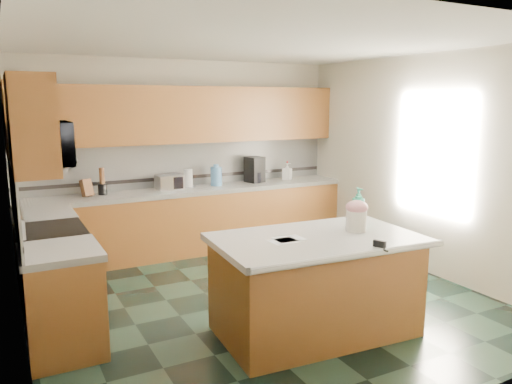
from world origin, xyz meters
TOP-DOWN VIEW (x-y plane):
  - floor at (0.00, 0.00)m, footprint 4.60×4.60m
  - ceiling at (0.00, 0.00)m, footprint 4.60×4.60m
  - wall_back at (0.00, 2.32)m, footprint 4.60×0.04m
  - wall_front at (0.00, -2.32)m, footprint 4.60×0.04m
  - wall_left at (-2.32, 0.00)m, footprint 0.04×4.60m
  - wall_right at (2.32, 0.00)m, footprint 0.04×4.60m
  - back_base_cab at (0.00, 2.00)m, footprint 4.60×0.60m
  - back_countertop at (0.00, 2.00)m, footprint 4.60×0.64m
  - back_upper_cab at (0.00, 2.13)m, footprint 4.60×0.33m
  - back_backsplash at (0.00, 2.29)m, footprint 4.60×0.02m
  - back_accent_band at (0.00, 2.28)m, footprint 4.60×0.01m
  - left_base_cab_rear at (-2.00, 1.29)m, footprint 0.60×0.82m
  - left_counter_rear at (-2.00, 1.29)m, footprint 0.64×0.82m
  - left_base_cab_front at (-2.00, -0.24)m, footprint 0.60×0.72m
  - left_counter_front at (-2.00, -0.24)m, footprint 0.64×0.72m
  - left_backsplash at (-2.29, 0.55)m, footprint 0.02×2.30m
  - left_accent_band at (-2.28, 0.55)m, footprint 0.01×2.30m
  - left_upper_cab_rear at (-2.13, 1.42)m, footprint 0.33×1.09m
  - left_upper_cab_front at (-2.13, -0.24)m, footprint 0.33×0.72m
  - range_body at (-2.00, 0.50)m, footprint 0.60×0.76m
  - range_oven_door at (-1.71, 0.50)m, footprint 0.02×0.68m
  - range_cooktop at (-2.00, 0.50)m, footprint 0.62×0.78m
  - range_handle at (-1.68, 0.50)m, footprint 0.02×0.66m
  - range_backguard at (-2.26, 0.50)m, footprint 0.06×0.76m
  - microwave at (-2.00, 0.50)m, footprint 0.50×0.73m
  - island_base at (0.10, -0.92)m, footprint 1.80×1.10m
  - island_top at (0.10, -0.92)m, footprint 1.90×1.21m
  - island_bullnose at (0.10, -1.46)m, footprint 1.84×0.17m
  - treat_jar at (0.54, -0.93)m, footprint 0.25×0.25m
  - treat_jar_lid at (0.54, -0.93)m, footprint 0.21×0.21m
  - treat_jar_knob at (0.54, -0.93)m, footprint 0.07×0.02m
  - treat_jar_knob_end_l at (0.51, -0.93)m, footprint 0.04×0.04m
  - treat_jar_knob_end_r at (0.58, -0.93)m, footprint 0.04×0.04m
  - soap_bottle_island at (0.70, -0.76)m, footprint 0.17×0.17m
  - paper_sheet_a at (-0.24, -0.91)m, footprint 0.26×0.20m
  - paper_sheet_b at (-0.16, -0.88)m, footprint 0.27×0.20m
  - clamp_body at (0.38, -1.44)m, footprint 0.07×0.11m
  - clamp_handle at (0.38, -1.51)m, footprint 0.02×0.07m
  - knife_block at (-1.41, 2.05)m, footprint 0.17×0.19m
  - utensil_crock at (-1.21, 2.08)m, footprint 0.12×0.12m
  - utensil_bundle at (-1.21, 2.08)m, footprint 0.07×0.07m
  - toaster_oven at (-0.31, 2.05)m, footprint 0.37×0.26m
  - toaster_oven_door at (-0.31, 1.94)m, footprint 0.31×0.01m
  - paper_towel at (-0.02, 2.10)m, footprint 0.12×0.12m
  - paper_towel_base at (-0.02, 2.10)m, footprint 0.17×0.17m
  - water_jug at (0.39, 2.06)m, footprint 0.16×0.16m
  - water_jug_neck at (0.39, 2.06)m, footprint 0.08×0.08m
  - coffee_maker at (1.03, 2.08)m, footprint 0.28×0.29m
  - coffee_carafe at (1.03, 2.02)m, footprint 0.16×0.16m
  - soap_bottle_back at (1.59, 2.05)m, footprint 0.17×0.17m
  - soap_back_cap at (1.59, 2.05)m, footprint 0.02×0.02m
  - window_light_proxy at (2.29, -0.20)m, footprint 0.02×1.40m

SIDE VIEW (x-z plane):
  - floor at x=0.00m, z-range 0.00..0.00m
  - range_oven_door at x=-1.71m, z-range 0.12..0.68m
  - back_base_cab at x=0.00m, z-range 0.00..0.86m
  - left_base_cab_rear at x=-2.00m, z-range 0.00..0.86m
  - left_base_cab_front at x=-2.00m, z-range 0.00..0.86m
  - island_base at x=0.10m, z-range 0.00..0.86m
  - range_body at x=-2.00m, z-range 0.00..0.88m
  - range_handle at x=-1.68m, z-range 0.77..0.79m
  - back_countertop at x=0.00m, z-range 0.86..0.92m
  - left_counter_rear at x=-2.00m, z-range 0.86..0.92m
  - left_counter_front at x=-2.00m, z-range 0.86..0.92m
  - island_top at x=0.10m, z-range 0.86..0.92m
  - island_bullnose at x=0.10m, z-range 0.86..0.92m
  - range_cooktop at x=-2.00m, z-range 0.88..0.92m
  - clamp_handle at x=0.38m, z-range 0.90..0.92m
  - paper_sheet_a at x=-0.24m, z-range 0.92..0.92m
  - paper_sheet_b at x=-0.16m, z-range 0.92..0.92m
  - paper_towel_base at x=-0.02m, z-range 0.92..0.93m
  - clamp_body at x=0.38m, z-range 0.88..0.98m
  - utensil_crock at x=-1.21m, z-range 0.92..1.06m
  - coffee_carafe at x=1.03m, z-range 0.92..1.08m
  - treat_jar at x=0.54m, z-range 0.92..1.12m
  - range_backguard at x=-2.26m, z-range 0.93..1.11m
  - toaster_oven at x=-0.31m, z-range 0.92..1.12m
  - toaster_oven_door at x=-0.31m, z-range 0.94..1.10m
  - knife_block at x=-1.41m, z-range 0.91..1.15m
  - back_accent_band at x=0.00m, z-range 1.02..1.06m
  - left_accent_band at x=-2.28m, z-range 1.02..1.06m
  - paper_towel at x=-0.02m, z-range 0.92..1.18m
  - soap_bottle_back at x=1.59m, z-range 0.92..1.18m
  - water_jug at x=0.39m, z-range 0.92..1.19m
  - soap_bottle_island at x=0.70m, z-range 0.92..1.29m
  - coffee_maker at x=1.03m, z-range 0.92..1.30m
  - treat_jar_lid at x=0.54m, z-range 1.08..1.21m
  - utensil_bundle at x=-1.21m, z-range 1.06..1.28m
  - treat_jar_knob at x=0.54m, z-range 1.18..1.21m
  - treat_jar_knob_end_l at x=0.51m, z-range 1.18..1.21m
  - treat_jar_knob_end_r at x=0.58m, z-range 1.18..1.21m
  - soap_back_cap at x=1.59m, z-range 1.18..1.21m
  - water_jug_neck at x=0.39m, z-range 1.19..1.23m
  - back_backsplash at x=0.00m, z-range 0.92..1.55m
  - left_backsplash at x=-2.29m, z-range 0.92..1.55m
  - wall_back at x=0.00m, z-range 0.00..2.70m
  - wall_front at x=0.00m, z-range 0.00..2.70m
  - wall_left at x=-2.32m, z-range 0.00..2.70m
  - wall_right at x=2.32m, z-range 0.00..2.70m
  - window_light_proxy at x=2.29m, z-range 0.95..2.05m
  - microwave at x=-2.00m, z-range 1.53..1.94m
  - back_upper_cab at x=0.00m, z-range 1.55..2.33m
  - left_upper_cab_rear at x=-2.13m, z-range 1.55..2.33m
  - left_upper_cab_front at x=-2.13m, z-range 1.55..2.33m
  - ceiling at x=0.00m, z-range 2.70..2.70m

